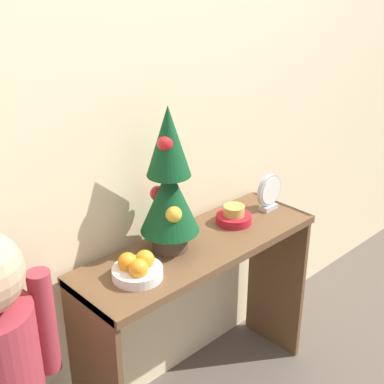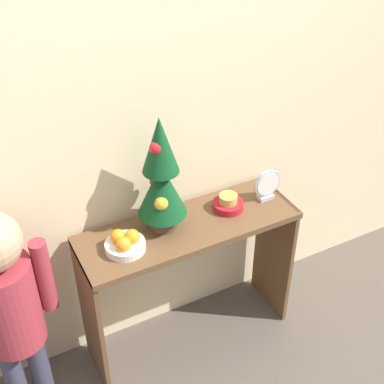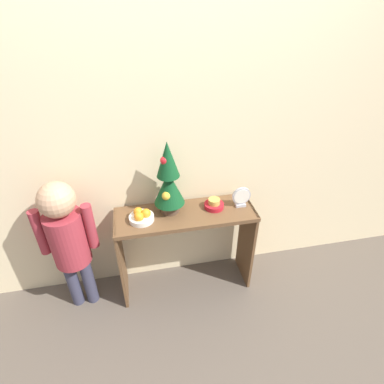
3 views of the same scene
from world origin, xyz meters
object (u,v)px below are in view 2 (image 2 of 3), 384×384
desk_clock (267,185)px  child_figure (6,298)px  singing_bowl (228,203)px  mini_tree (161,177)px  fruit_bowl (125,243)px

desk_clock → child_figure: bearing=-179.0°
singing_bowl → child_figure: size_ratio=0.13×
desk_clock → mini_tree: bearing=175.3°
fruit_bowl → child_figure: child_figure is taller
fruit_bowl → desk_clock: size_ratio=1.09×
fruit_bowl → desk_clock: bearing=2.0°
singing_bowl → mini_tree: bearing=176.0°
desk_clock → child_figure: size_ratio=0.14×
singing_bowl → desk_clock: 0.20m
singing_bowl → fruit_bowl: bearing=-175.1°
mini_tree → singing_bowl: mini_tree is taller
mini_tree → singing_bowl: size_ratio=3.77×
child_figure → singing_bowl: bearing=2.3°
mini_tree → desk_clock: bearing=-4.7°
mini_tree → child_figure: (-0.69, -0.06, -0.30)m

